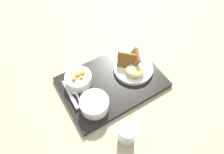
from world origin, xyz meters
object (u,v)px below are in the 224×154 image
Objects in this scene: bowl_soup at (94,104)px; bowl_salad at (79,79)px; spoon at (76,94)px; knife at (73,100)px; glass_water at (127,134)px; plate_main at (133,67)px.

bowl_salad is at bearing 91.69° from bowl_soup.
knife is at bearing 135.23° from spoon.
glass_water is (0.09, -0.26, 0.02)m from spoon.
spoon is at bearing 178.14° from plate_main.
plate_main is at bearing -90.45° from spoon.
spoon is (-0.04, 0.09, -0.03)m from bowl_soup.
plate_main is (0.24, 0.08, -0.01)m from bowl_soup.
glass_water reaches higher than bowl_soup.
spoon is (-0.04, -0.05, -0.02)m from bowl_salad.
bowl_salad is 1.38× the size of glass_water.
spoon is at bearing 113.88° from bowl_soup.
bowl_salad reaches higher than bowl_soup.
bowl_salad is 1.01× the size of bowl_soup.
bowl_salad reaches higher than knife.
bowl_salad reaches higher than spoon.
knife is 0.03m from spoon.
plate_main reaches higher than glass_water.
bowl_soup is 0.10m from knife.
plate_main is at bearing -88.40° from knife.
knife is 1.87× the size of glass_water.
bowl_soup reaches higher than knife.
plate_main is (0.24, -0.06, -0.01)m from bowl_salad.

